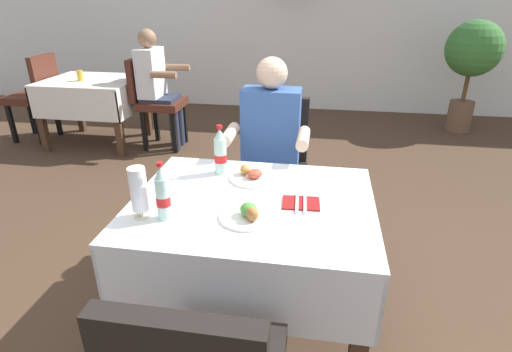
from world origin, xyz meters
The scene contains 17 objects.
ground_plane centered at (0.00, 0.00, 0.00)m, with size 11.00×11.00×0.00m, color #473323.
back_wall centered at (0.00, 4.36, 1.37)m, with size 11.00×0.12×2.74m, color white.
main_dining_table centered at (0.10, -0.03, 0.56)m, with size 1.12×0.91×0.73m.
chair_far_diner_seat centered at (0.10, 0.82, 0.55)m, with size 0.44×0.50×0.97m.
seated_diner_far centered at (0.09, 0.71, 0.71)m, with size 0.50×0.46×1.26m.
plate_near_camera centered at (0.11, -0.19, 0.75)m, with size 0.24×0.24×0.07m.
plate_far_diner centered at (0.06, 0.21, 0.74)m, with size 0.26×0.26×0.06m.
beer_glass_left centered at (-0.34, -0.25, 0.84)m, with size 0.07×0.07×0.23m.
cola_bottle_primary centered at (-0.24, -0.24, 0.84)m, with size 0.06×0.06×0.26m.
cola_bottle_secondary centered at (-0.11, 0.25, 0.84)m, with size 0.07×0.07×0.27m.
napkin_cutlery_set centered at (0.33, -0.02, 0.73)m, with size 0.18×0.19×0.01m.
background_dining_table centered at (-2.11, 2.43, 0.55)m, with size 1.00×0.83×0.73m.
background_chair_left centered at (-2.82, 2.43, 0.55)m, with size 0.50×0.44×0.97m.
background_chair_right centered at (-1.40, 2.43, 0.55)m, with size 0.50×0.44×0.97m.
background_patron centered at (-1.36, 2.43, 0.71)m, with size 0.46×0.50×1.26m.
background_table_tumbler centered at (-2.18, 2.35, 0.78)m, with size 0.06×0.06×0.11m, color gold.
potted_plant_corner centered at (2.10, 3.58, 0.91)m, with size 0.64×0.64×1.31m.
Camera 1 is at (0.39, -1.66, 1.62)m, focal length 28.38 mm.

